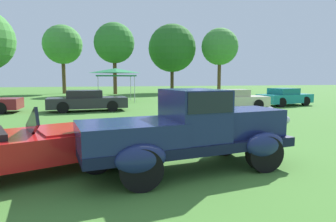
% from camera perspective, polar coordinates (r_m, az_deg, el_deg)
% --- Properties ---
extents(ground_plane, '(120.00, 120.00, 0.00)m').
position_cam_1_polar(ground_plane, '(6.65, 5.22, -10.40)').
color(ground_plane, '#42752D').
extents(feature_pickup_truck, '(4.68, 2.35, 1.70)m').
position_cam_1_polar(feature_pickup_truck, '(6.07, 4.33, -3.60)').
color(feature_pickup_truck, black).
rests_on(feature_pickup_truck, ground_plane).
extents(neighbor_convertible, '(4.47, 3.08, 1.40)m').
position_cam_1_polar(neighbor_convertible, '(6.50, -26.23, -6.20)').
color(neighbor_convertible, red).
rests_on(neighbor_convertible, ground_plane).
extents(show_car_charcoal, '(4.56, 1.97, 1.22)m').
position_cam_1_polar(show_car_charcoal, '(17.48, -15.72, 1.94)').
color(show_car_charcoal, '#28282D').
rests_on(show_car_charcoal, ground_plane).
extents(show_car_cream, '(3.96, 2.06, 1.22)m').
position_cam_1_polar(show_car_cream, '(18.45, 13.13, 2.24)').
color(show_car_cream, beige).
rests_on(show_car_cream, ground_plane).
extents(show_car_teal, '(4.07, 2.42, 1.22)m').
position_cam_1_polar(show_car_teal, '(21.80, 22.09, 2.58)').
color(show_car_teal, teal).
rests_on(show_car_teal, ground_plane).
extents(canopy_tent_left_field, '(3.08, 3.08, 2.71)m').
position_cam_1_polar(canopy_tent_left_field, '(24.04, -10.39, 7.63)').
color(canopy_tent_left_field, '#B7B7BC').
rests_on(canopy_tent_left_field, ground_plane).
extents(treeline_mid_left, '(4.71, 4.71, 8.33)m').
position_cam_1_polar(treeline_mid_left, '(38.24, -20.12, 12.19)').
color(treeline_mid_left, brown).
rests_on(treeline_mid_left, ground_plane).
extents(treeline_center, '(4.74, 4.74, 8.39)m').
position_cam_1_polar(treeline_center, '(35.40, -10.57, 13.04)').
color(treeline_center, brown).
rests_on(treeline_center, ground_plane).
extents(treeline_mid_right, '(6.15, 6.15, 8.82)m').
position_cam_1_polar(treeline_mid_right, '(38.18, 0.82, 12.29)').
color(treeline_mid_right, '#47331E').
rests_on(treeline_mid_right, ground_plane).
extents(treeline_far_right, '(4.64, 4.64, 8.19)m').
position_cam_1_polar(treeline_far_right, '(38.00, 10.19, 12.37)').
color(treeline_far_right, brown).
rests_on(treeline_far_right, ground_plane).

